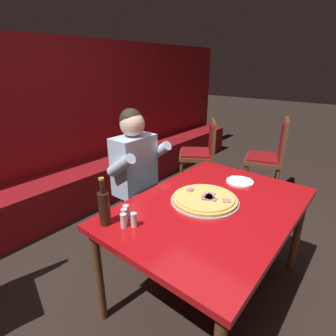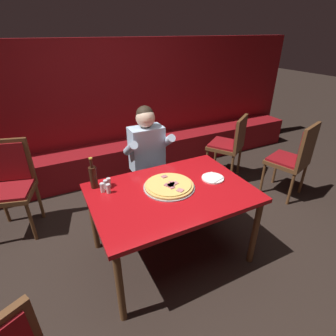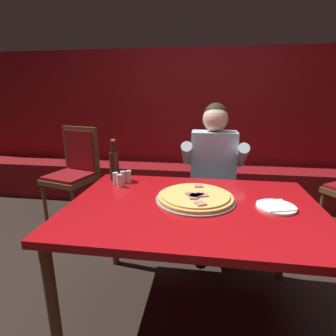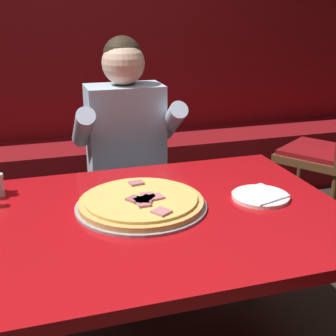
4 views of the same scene
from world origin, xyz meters
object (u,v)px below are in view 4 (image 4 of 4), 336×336
Objects in this scene: pizza at (141,203)px; dining_chair_far_left at (331,147)px; diner_seated_blue_shirt at (130,155)px; plate_white_paper at (261,196)px; main_dining_table at (144,234)px.

dining_chair_far_left reaches higher than pizza.
diner_seated_blue_shirt is 1.37m from dining_chair_far_left.
pizza reaches higher than plate_white_paper.
main_dining_table is at bearing -99.26° from diner_seated_blue_shirt.
diner_seated_blue_shirt is at bearing -171.02° from dining_chair_far_left.
diner_seated_blue_shirt reaches higher than pizza.
main_dining_table is 1.78m from dining_chair_far_left.
pizza is at bearing -99.42° from diner_seated_blue_shirt.
main_dining_table is at bearing -178.29° from plate_white_paper.
plate_white_paper is at bearing -6.54° from pizza.
dining_chair_far_left is at bearing 32.54° from pizza.
dining_chair_far_left is at bearing 8.98° from diner_seated_blue_shirt.
plate_white_paper is at bearing -67.59° from diner_seated_blue_shirt.
plate_white_paper is (0.45, 0.01, 0.08)m from main_dining_table.
diner_seated_blue_shirt reaches higher than plate_white_paper.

